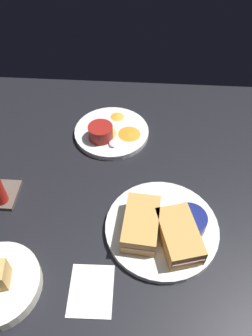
# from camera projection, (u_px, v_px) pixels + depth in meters

# --- Properties ---
(ground_plane) EXTENTS (1.10, 1.10, 0.03)m
(ground_plane) POSITION_uv_depth(u_px,v_px,m) (110.00, 212.00, 0.80)
(ground_plane) COLOR black
(plate_sandwich_main) EXTENTS (0.26, 0.26, 0.02)m
(plate_sandwich_main) POSITION_uv_depth(u_px,v_px,m) (162.00, 228.00, 0.74)
(plate_sandwich_main) COLOR silver
(plate_sandwich_main) RESTS_ON ground_plane
(sandwich_half_near) EXTENTS (0.14, 0.09, 0.05)m
(sandwich_half_near) POSITION_uv_depth(u_px,v_px,m) (141.00, 224.00, 0.71)
(sandwich_half_near) COLOR tan
(sandwich_half_near) RESTS_ON plate_sandwich_main
(sandwich_half_far) EXTENTS (0.15, 0.11, 0.05)m
(sandwich_half_far) POSITION_uv_depth(u_px,v_px,m) (179.00, 236.00, 0.69)
(sandwich_half_far) COLOR tan
(sandwich_half_far) RESTS_ON plate_sandwich_main
(ramekin_dark_sauce) EXTENTS (0.08, 0.08, 0.04)m
(ramekin_dark_sauce) POSITION_uv_depth(u_px,v_px,m) (189.00, 221.00, 0.72)
(ramekin_dark_sauce) COLOR navy
(ramekin_dark_sauce) RESTS_ON plate_sandwich_main
(spoon_by_dark_ramekin) EXTENTS (0.03, 0.10, 0.01)m
(spoon_by_dark_ramekin) POSITION_uv_depth(u_px,v_px,m) (162.00, 227.00, 0.73)
(spoon_by_dark_ramekin) COLOR silver
(spoon_by_dark_ramekin) RESTS_ON plate_sandwich_main
(plate_chips_companion) EXTENTS (0.22, 0.22, 0.02)m
(plate_chips_companion) POSITION_uv_depth(u_px,v_px,m) (112.00, 132.00, 0.96)
(plate_chips_companion) COLOR silver
(plate_chips_companion) RESTS_ON ground_plane
(ramekin_light_gravy) EXTENTS (0.07, 0.07, 0.04)m
(ramekin_light_gravy) POSITION_uv_depth(u_px,v_px,m) (101.00, 132.00, 0.92)
(ramekin_light_gravy) COLOR maroon
(ramekin_light_gravy) RESTS_ON plate_chips_companion
(spoon_by_gravy_ramekin) EXTENTS (0.10, 0.03, 0.01)m
(spoon_by_gravy_ramekin) POSITION_uv_depth(u_px,v_px,m) (112.00, 140.00, 0.92)
(spoon_by_gravy_ramekin) COLOR silver
(spoon_by_gravy_ramekin) RESTS_ON plate_chips_companion
(plantain_chip_scatter) EXTENTS (0.15, 0.15, 0.01)m
(plantain_chip_scatter) POSITION_uv_depth(u_px,v_px,m) (118.00, 130.00, 0.95)
(plantain_chip_scatter) COLOR gold
(plantain_chip_scatter) RESTS_ON plate_chips_companion
(paper_napkin_folded) EXTENTS (0.11, 0.09, 0.00)m
(paper_napkin_folded) POSITION_uv_depth(u_px,v_px,m) (91.00, 290.00, 0.65)
(paper_napkin_folded) COLOR white
(paper_napkin_folded) RESTS_ON ground_plane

